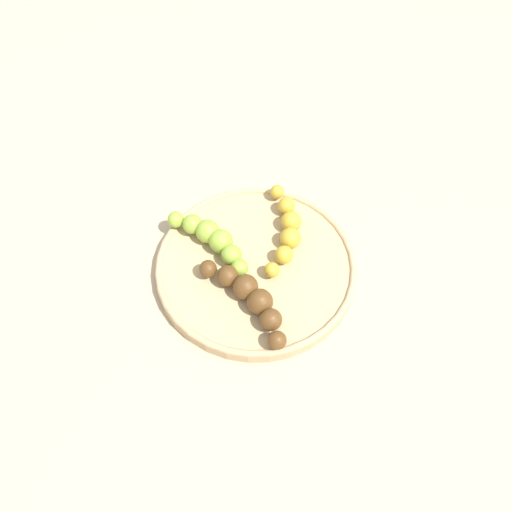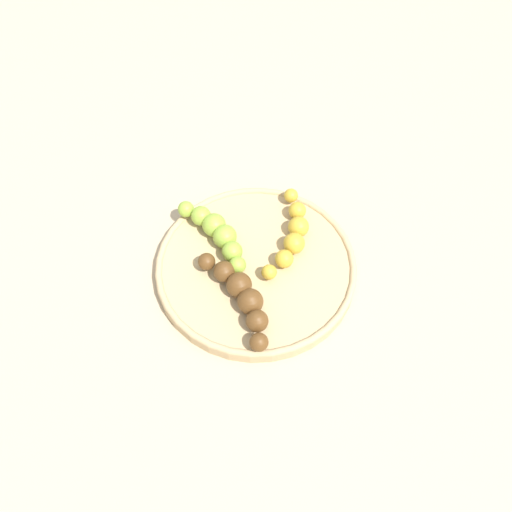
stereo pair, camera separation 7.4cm
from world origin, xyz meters
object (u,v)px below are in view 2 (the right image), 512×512
object	(u,v)px
banana_spotted	(292,234)
banana_green	(217,232)
fruit_bowl	(256,266)
banana_overripe	(241,295)

from	to	relation	value
banana_spotted	banana_green	bearing A→B (deg)	-166.61
fruit_bowl	banana_green	world-z (taller)	banana_green
banana_green	banana_overripe	size ratio (longest dim) A/B	1.00
banana_green	banana_spotted	xyz separation A→B (m)	(0.11, 0.03, -0.00)
fruit_bowl	banana_green	distance (m)	0.08
fruit_bowl	banana_overripe	world-z (taller)	banana_overripe
banana_overripe	banana_spotted	distance (m)	0.13
fruit_bowl	banana_spotted	distance (m)	0.07
fruit_bowl	banana_overripe	xyz separation A→B (m)	(-0.00, -0.07, 0.02)
fruit_bowl	banana_overripe	bearing A→B (deg)	-93.66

